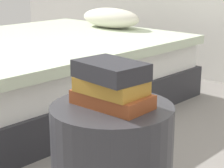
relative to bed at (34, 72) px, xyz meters
The scene contains 5 objects.
bed is the anchor object (origin of this frame).
side_table 1.44m from the bed, 22.05° to the right, with size 0.46×0.46×0.43m, color #333338.
book_rust 1.46m from the bed, 22.01° to the right, with size 0.29×0.16×0.05m, color #994723.
book_ochre 1.47m from the bed, 22.24° to the right, with size 0.25×0.16×0.05m, color #B7842D.
book_charcoal 1.48m from the bed, 22.24° to the right, with size 0.25×0.17×0.06m, color #28282D.
Camera 1 is at (1.02, -1.00, 0.92)m, focal length 65.21 mm.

